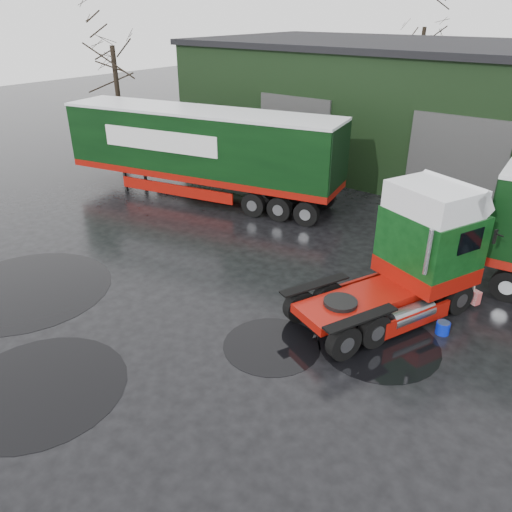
{
  "coord_description": "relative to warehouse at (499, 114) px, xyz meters",
  "views": [
    {
      "loc": [
        7.68,
        -7.06,
        7.87
      ],
      "look_at": [
        0.2,
        2.74,
        1.7
      ],
      "focal_mm": 35.0,
      "sensor_mm": 36.0,
      "label": 1
    }
  ],
  "objects": [
    {
      "name": "trailer_left",
      "position": [
        -9.5,
        -11.23,
        -1.16
      ],
      "size": [
        13.12,
        5.2,
        3.99
      ],
      "primitive_type": null,
      "rotation": [
        0.0,
        0.0,
        1.78
      ],
      "color": "silver",
      "rests_on": "ground"
    },
    {
      "name": "tree_left",
      "position": [
        -19.0,
        -8.0,
        1.09
      ],
      "size": [
        4.4,
        4.4,
        8.5
      ],
      "primitive_type": null,
      "color": "black",
      "rests_on": "ground"
    },
    {
      "name": "tree_back_a",
      "position": [
        -8.0,
        10.0,
        1.59
      ],
      "size": [
        4.4,
        4.4,
        9.5
      ],
      "primitive_type": null,
      "color": "black",
      "rests_on": "ground"
    },
    {
      "name": "puddle_0",
      "position": [
        -3.69,
        -23.01,
        -3.15
      ],
      "size": [
        3.96,
        3.96,
        0.01
      ],
      "primitive_type": "cylinder",
      "color": "black",
      "rests_on": "ground"
    },
    {
      "name": "wash_bucket",
      "position": [
        2.94,
        -15.22,
        -2.99
      ],
      "size": [
        0.47,
        0.47,
        0.34
      ],
      "primitive_type": "cylinder",
      "rotation": [
        0.0,
        0.0,
        0.35
      ],
      "color": "#081DB8",
      "rests_on": "ground"
    },
    {
      "name": "puddle_4",
      "position": [
        1.8,
        -16.72,
        -3.15
      ],
      "size": [
        3.16,
        3.16,
        0.01
      ],
      "primitive_type": "cylinder",
      "color": "black",
      "rests_on": "ground"
    },
    {
      "name": "puddle_2",
      "position": [
        -8.13,
        -20.74,
        -3.15
      ],
      "size": [
        5.1,
        5.1,
        0.01
      ],
      "primitive_type": "cylinder",
      "color": "black",
      "rests_on": "ground"
    },
    {
      "name": "hero_tractor",
      "position": [
        1.21,
        -15.5,
        -1.32
      ],
      "size": [
        4.59,
        6.43,
        3.68
      ],
      "primitive_type": null,
      "rotation": [
        0.0,
        0.0,
        -0.39
      ],
      "color": "#0C3812",
      "rests_on": "ground"
    },
    {
      "name": "warehouse",
      "position": [
        0.0,
        0.0,
        0.0
      ],
      "size": [
        32.4,
        12.4,
        6.3
      ],
      "color": "black",
      "rests_on": "ground"
    },
    {
      "name": "puddle_1",
      "position": [
        -0.39,
        -18.45,
        -3.15
      ],
      "size": [
        2.53,
        2.53,
        0.01
      ],
      "primitive_type": "cylinder",
      "color": "black",
      "rests_on": "ground"
    },
    {
      "name": "ground",
      "position": [
        -2.0,
        -20.0,
        -3.16
      ],
      "size": [
        100.0,
        100.0,
        0.0
      ],
      "primitive_type": "plane",
      "color": "black"
    }
  ]
}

